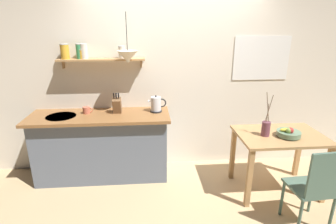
{
  "coord_description": "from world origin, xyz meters",
  "views": [
    {
      "loc": [
        -0.37,
        -3.06,
        2.07
      ],
      "look_at": [
        -0.1,
        0.25,
        0.95
      ],
      "focal_mm": 28.53,
      "sensor_mm": 36.0,
      "label": 1
    }
  ],
  "objects_px": {
    "dining_table": "(279,144)",
    "electric_kettle": "(156,104)",
    "twig_vase": "(266,128)",
    "dining_chair_near": "(316,186)",
    "coffee_mug_by_sink": "(87,110)",
    "pendant_lamp": "(128,57)",
    "fruit_bowl": "(288,133)",
    "knife_block": "(117,105)"
  },
  "relations": [
    {
      "from": "dining_table",
      "to": "electric_kettle",
      "type": "bearing_deg",
      "value": 159.54
    },
    {
      "from": "twig_vase",
      "to": "electric_kettle",
      "type": "xyz_separation_m",
      "value": [
        -1.28,
        0.58,
        0.15
      ]
    },
    {
      "from": "dining_chair_near",
      "to": "twig_vase",
      "type": "relative_size",
      "value": 1.73
    },
    {
      "from": "twig_vase",
      "to": "coffee_mug_by_sink",
      "type": "height_order",
      "value": "twig_vase"
    },
    {
      "from": "pendant_lamp",
      "to": "twig_vase",
      "type": "bearing_deg",
      "value": -16.49
    },
    {
      "from": "coffee_mug_by_sink",
      "to": "fruit_bowl",
      "type": "bearing_deg",
      "value": -14.55
    },
    {
      "from": "fruit_bowl",
      "to": "electric_kettle",
      "type": "height_order",
      "value": "electric_kettle"
    },
    {
      "from": "twig_vase",
      "to": "electric_kettle",
      "type": "relative_size",
      "value": 2.23
    },
    {
      "from": "coffee_mug_by_sink",
      "to": "dining_table",
      "type": "bearing_deg",
      "value": -13.08
    },
    {
      "from": "twig_vase",
      "to": "electric_kettle",
      "type": "distance_m",
      "value": 1.42
    },
    {
      "from": "dining_table",
      "to": "dining_chair_near",
      "type": "relative_size",
      "value": 1.1
    },
    {
      "from": "knife_block",
      "to": "fruit_bowl",
      "type": "bearing_deg",
      "value": -16.82
    },
    {
      "from": "fruit_bowl",
      "to": "twig_vase",
      "type": "height_order",
      "value": "twig_vase"
    },
    {
      "from": "fruit_bowl",
      "to": "coffee_mug_by_sink",
      "type": "xyz_separation_m",
      "value": [
        -2.47,
        0.64,
        0.14
      ]
    },
    {
      "from": "dining_table",
      "to": "pendant_lamp",
      "type": "xyz_separation_m",
      "value": [
        -1.83,
        0.46,
        1.02
      ]
    },
    {
      "from": "fruit_bowl",
      "to": "pendant_lamp",
      "type": "height_order",
      "value": "pendant_lamp"
    },
    {
      "from": "twig_vase",
      "to": "dining_chair_near",
      "type": "bearing_deg",
      "value": -69.72
    },
    {
      "from": "coffee_mug_by_sink",
      "to": "knife_block",
      "type": "bearing_deg",
      "value": -2.37
    },
    {
      "from": "twig_vase",
      "to": "pendant_lamp",
      "type": "bearing_deg",
      "value": 163.51
    },
    {
      "from": "electric_kettle",
      "to": "fruit_bowl",
      "type": "bearing_deg",
      "value": -22.38
    },
    {
      "from": "dining_table",
      "to": "knife_block",
      "type": "bearing_deg",
      "value": 164.85
    },
    {
      "from": "fruit_bowl",
      "to": "pendant_lamp",
      "type": "xyz_separation_m",
      "value": [
        -1.89,
        0.54,
        0.85
      ]
    },
    {
      "from": "coffee_mug_by_sink",
      "to": "twig_vase",
      "type": "bearing_deg",
      "value": -14.79
    },
    {
      "from": "fruit_bowl",
      "to": "knife_block",
      "type": "bearing_deg",
      "value": 163.18
    },
    {
      "from": "electric_kettle",
      "to": "pendant_lamp",
      "type": "relative_size",
      "value": 0.41
    },
    {
      "from": "dining_table",
      "to": "pendant_lamp",
      "type": "height_order",
      "value": "pendant_lamp"
    },
    {
      "from": "dining_chair_near",
      "to": "electric_kettle",
      "type": "distance_m",
      "value": 2.05
    },
    {
      "from": "dining_table",
      "to": "twig_vase",
      "type": "distance_m",
      "value": 0.3
    },
    {
      "from": "dining_table",
      "to": "electric_kettle",
      "type": "distance_m",
      "value": 1.63
    },
    {
      "from": "dining_chair_near",
      "to": "electric_kettle",
      "type": "height_order",
      "value": "electric_kettle"
    },
    {
      "from": "twig_vase",
      "to": "electric_kettle",
      "type": "bearing_deg",
      "value": 155.78
    },
    {
      "from": "dining_chair_near",
      "to": "fruit_bowl",
      "type": "xyz_separation_m",
      "value": [
        0.0,
        0.63,
        0.3
      ]
    },
    {
      "from": "knife_block",
      "to": "pendant_lamp",
      "type": "bearing_deg",
      "value": -25.49
    },
    {
      "from": "knife_block",
      "to": "dining_table",
      "type": "bearing_deg",
      "value": -15.15
    },
    {
      "from": "coffee_mug_by_sink",
      "to": "pendant_lamp",
      "type": "height_order",
      "value": "pendant_lamp"
    },
    {
      "from": "pendant_lamp",
      "to": "knife_block",
      "type": "bearing_deg",
      "value": 154.51
    },
    {
      "from": "dining_chair_near",
      "to": "electric_kettle",
      "type": "bearing_deg",
      "value": 140.58
    },
    {
      "from": "fruit_bowl",
      "to": "coffee_mug_by_sink",
      "type": "height_order",
      "value": "coffee_mug_by_sink"
    },
    {
      "from": "electric_kettle",
      "to": "dining_chair_near",
      "type": "bearing_deg",
      "value": -39.42
    },
    {
      "from": "dining_chair_near",
      "to": "fruit_bowl",
      "type": "bearing_deg",
      "value": 89.6
    },
    {
      "from": "knife_block",
      "to": "pendant_lamp",
      "type": "height_order",
      "value": "pendant_lamp"
    },
    {
      "from": "dining_chair_near",
      "to": "coffee_mug_by_sink",
      "type": "distance_m",
      "value": 2.8
    }
  ]
}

